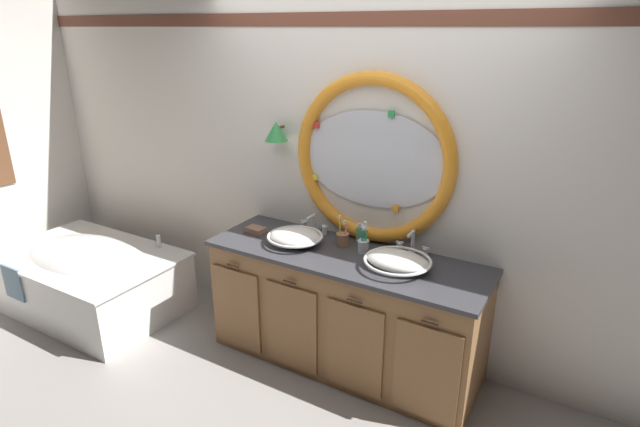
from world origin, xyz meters
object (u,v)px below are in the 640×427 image
(toothbrush_holder_right, at_px, (363,245))
(folded_hand_towel, at_px, (256,230))
(toothbrush_holder_left, at_px, (343,239))
(soap_dispenser, at_px, (360,234))
(sink_basin_left, at_px, (295,237))
(bathtub, at_px, (89,275))
(sink_basin_right, at_px, (398,261))

(toothbrush_holder_right, distance_m, folded_hand_towel, 0.84)
(folded_hand_towel, bearing_deg, toothbrush_holder_left, 9.79)
(folded_hand_towel, bearing_deg, toothbrush_holder_right, 6.01)
(toothbrush_holder_right, bearing_deg, soap_dispenser, 124.37)
(toothbrush_holder_right, relative_size, soap_dispenser, 1.42)
(toothbrush_holder_left, bearing_deg, soap_dispenser, 51.55)
(sink_basin_left, xyz_separation_m, folded_hand_towel, (-0.36, 0.02, -0.03))
(sink_basin_left, distance_m, folded_hand_towel, 0.36)
(bathtub, xyz_separation_m, folded_hand_towel, (1.46, 0.43, 0.56))
(folded_hand_towel, bearing_deg, sink_basin_left, -3.73)
(sink_basin_left, bearing_deg, sink_basin_right, -0.00)
(bathtub, bearing_deg, sink_basin_left, 12.61)
(sink_basin_right, height_order, toothbrush_holder_left, toothbrush_holder_left)
(sink_basin_left, height_order, sink_basin_right, same)
(sink_basin_right, distance_m, toothbrush_holder_right, 0.31)
(toothbrush_holder_left, xyz_separation_m, folded_hand_towel, (-0.66, -0.11, -0.03))
(toothbrush_holder_left, xyz_separation_m, toothbrush_holder_right, (0.17, -0.03, 0.00))
(toothbrush_holder_right, height_order, soap_dispenser, toothbrush_holder_right)
(sink_basin_left, relative_size, folded_hand_towel, 2.61)
(toothbrush_holder_right, relative_size, folded_hand_towel, 1.44)
(sink_basin_left, bearing_deg, toothbrush_holder_right, 13.26)
(sink_basin_right, xyz_separation_m, toothbrush_holder_left, (-0.46, 0.14, -0.00))
(bathtub, distance_m, toothbrush_holder_right, 2.43)
(toothbrush_holder_right, xyz_separation_m, soap_dispenser, (-0.09, 0.13, 0.01))
(bathtub, height_order, soap_dispenser, soap_dispenser)
(sink_basin_left, xyz_separation_m, toothbrush_holder_right, (0.47, 0.11, 0.00))
(soap_dispenser, relative_size, folded_hand_towel, 1.01)
(sink_basin_right, xyz_separation_m, soap_dispenser, (-0.38, 0.24, 0.01))
(bathtub, xyz_separation_m, soap_dispenser, (2.21, 0.65, 0.61))
(bathtub, distance_m, soap_dispenser, 2.38)
(bathtub, distance_m, folded_hand_towel, 1.62)
(sink_basin_left, height_order, toothbrush_holder_left, toothbrush_holder_left)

